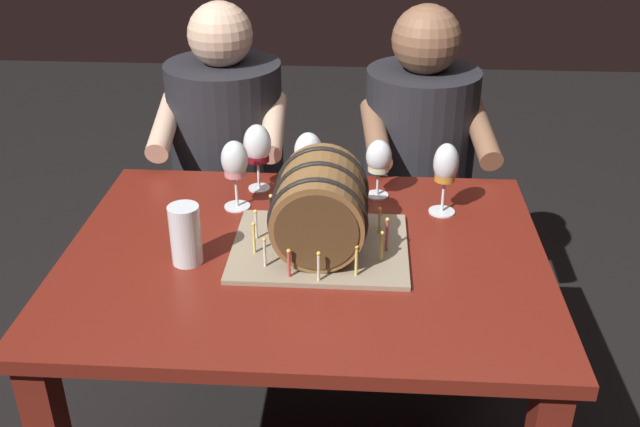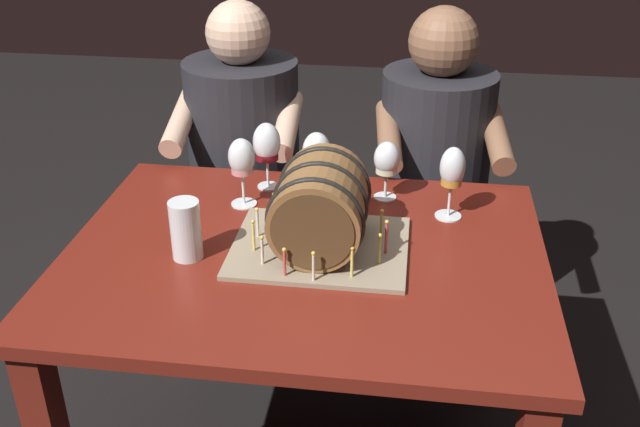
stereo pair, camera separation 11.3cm
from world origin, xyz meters
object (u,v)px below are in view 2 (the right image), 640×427
wine_glass_amber (452,171)px  wine_glass_red (267,145)px  barrel_cake (320,211)px  wine_glass_rose (242,160)px  wine_glass_white (387,161)px  beer_pint (186,231)px  person_seated_right (432,194)px  dining_table (305,291)px  person_seated_left (246,181)px  wine_glass_empty (317,152)px

wine_glass_amber → wine_glass_red: 0.52m
barrel_cake → wine_glass_rose: bearing=138.8°
barrel_cake → wine_glass_red: size_ratio=2.20×
barrel_cake → wine_glass_red: (-0.20, 0.33, 0.02)m
wine_glass_rose → wine_glass_white: wine_glass_rose is taller
beer_pint → person_seated_right: bearing=52.4°
dining_table → person_seated_left: person_seated_left is taller
wine_glass_amber → wine_glass_white: bearing=152.9°
beer_pint → person_seated_right: person_seated_right is taller
wine_glass_white → wine_glass_empty: 0.19m
wine_glass_empty → wine_glass_white: bearing=-0.3°
wine_glass_amber → wine_glass_rose: bearing=-179.5°
wine_glass_white → person_seated_left: 0.69m
barrel_cake → dining_table: bearing=-158.5°
person_seated_right → wine_glass_empty: bearing=-130.6°
wine_glass_rose → beer_pint: wine_glass_rose is taller
wine_glass_empty → wine_glass_rose: bearing=-153.3°
wine_glass_empty → wine_glass_amber: wine_glass_amber is taller
person_seated_left → dining_table: bearing=-65.8°
wine_glass_white → wine_glass_red: size_ratio=0.86×
wine_glass_empty → beer_pint: size_ratio=1.24×
wine_glass_rose → person_seated_left: 0.58m
wine_glass_white → wine_glass_amber: bearing=-27.1°
barrel_cake → wine_glass_amber: 0.38m
wine_glass_amber → barrel_cake: bearing=-145.6°
wine_glass_amber → person_seated_right: 0.57m
dining_table → wine_glass_empty: bearing=92.6°
barrel_cake → wine_glass_rose: barrel_cake is taller
wine_glass_rose → person_seated_right: 0.78m
dining_table → wine_glass_white: (0.18, 0.32, 0.23)m
wine_glass_red → person_seated_left: 0.50m
dining_table → wine_glass_empty: (-0.01, 0.32, 0.24)m
dining_table → beer_pint: beer_pint is taller
barrel_cake → beer_pint: bearing=-166.1°
wine_glass_empty → person_seated_left: (-0.30, 0.39, -0.29)m
wine_glass_red → person_seated_right: 0.68m
dining_table → wine_glass_amber: wine_glass_amber is taller
dining_table → wine_glass_empty: size_ratio=6.39×
barrel_cake → wine_glass_amber: size_ratio=2.15×
wine_glass_red → beer_pint: wine_glass_red is taller
barrel_cake → wine_glass_empty: bearing=99.6°
wine_glass_amber → person_seated_right: size_ratio=0.17×
wine_glass_amber → wine_glass_red: wine_glass_amber is taller
barrel_cake → person_seated_right: (0.28, 0.70, -0.28)m
dining_table → wine_glass_white: 0.43m
wine_glass_amber → person_seated_left: bearing=144.4°
wine_glass_white → person_seated_left: (-0.50, 0.39, -0.28)m
wine_glass_white → barrel_cake: bearing=-115.0°
barrel_cake → person_seated_right: bearing=67.9°
wine_glass_empty → person_seated_left: person_seated_left is taller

